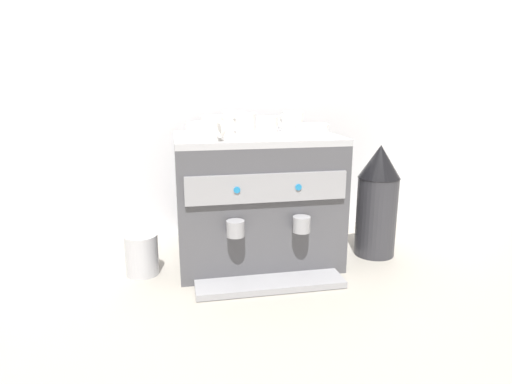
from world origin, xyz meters
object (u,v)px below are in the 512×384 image
ceramic_cup_4 (267,128)px  milk_pitcher (142,254)px  ceramic_cup_3 (245,124)px  ceramic_bowl_0 (204,129)px  espresso_machine (256,200)px  ceramic_cup_2 (213,128)px  ceramic_cup_0 (292,122)px  coffee_grinder (377,200)px  ceramic_bowl_1 (311,130)px  ceramic_cup_1 (234,122)px

ceramic_cup_4 → milk_pitcher: ceramic_cup_4 is taller
ceramic_cup_3 → ceramic_bowl_0: ceramic_cup_3 is taller
espresso_machine → milk_pitcher: (-0.40, -0.05, -0.16)m
ceramic_bowl_0 → espresso_machine: bearing=-16.1°
ceramic_cup_2 → milk_pitcher: size_ratio=0.76×
ceramic_cup_0 → ceramic_cup_4: bearing=-128.3°
ceramic_bowl_0 → ceramic_cup_4: bearing=-37.9°
espresso_machine → coffee_grinder: 0.45m
coffee_grinder → espresso_machine: bearing=175.6°
ceramic_cup_0 → ceramic_cup_2: 0.34m
ceramic_bowl_1 → ceramic_cup_0: bearing=113.7°
ceramic_cup_4 → ceramic_bowl_1: ceramic_cup_4 is taller
ceramic_cup_3 → espresso_machine: bearing=1.3°
ceramic_cup_1 → milk_pitcher: bearing=-158.7°
ceramic_cup_0 → milk_pitcher: (-0.54, -0.11, -0.42)m
ceramic_cup_0 → ceramic_bowl_1: (0.04, -0.10, -0.02)m
ceramic_cup_0 → coffee_grinder: bearing=-17.3°
ceramic_cup_2 → ceramic_cup_4: size_ratio=1.04×
ceramic_bowl_0 → ceramic_cup_2: bearing=-83.8°
ceramic_cup_3 → ceramic_bowl_0: size_ratio=0.77×
coffee_grinder → ceramic_cup_0: bearing=162.7°
ceramic_bowl_0 → ceramic_bowl_1: bearing=-13.7°
ceramic_cup_2 → ceramic_bowl_1: ceramic_cup_2 is taller
ceramic_cup_1 → ceramic_bowl_0: ceramic_cup_1 is taller
ceramic_cup_1 → espresso_machine: bearing=-52.9°
espresso_machine → ceramic_cup_3: size_ratio=5.65×
ceramic_cup_1 → ceramic_bowl_0: 0.12m
espresso_machine → ceramic_cup_1: size_ratio=5.07×
ceramic_cup_1 → ceramic_cup_2: (-0.09, -0.18, -0.00)m
espresso_machine → ceramic_cup_1: ceramic_cup_1 is taller
espresso_machine → ceramic_bowl_0: ceramic_bowl_0 is taller
ceramic_cup_2 → ceramic_bowl_1: bearing=10.5°
ceramic_cup_1 → ceramic_cup_2: size_ratio=1.04×
ceramic_cup_2 → ceramic_cup_4: (0.17, 0.00, -0.00)m
ceramic_cup_2 → coffee_grinder: (0.60, 0.07, -0.28)m
espresso_machine → ceramic_bowl_1: bearing=-11.3°
ceramic_cup_0 → coffee_grinder: size_ratio=0.26×
ceramic_cup_1 → ceramic_cup_3: 0.09m
ceramic_cup_0 → ceramic_bowl_1: ceramic_cup_0 is taller
ceramic_cup_0 → ceramic_cup_3: 0.19m
espresso_machine → ceramic_cup_4: (0.02, -0.10, 0.26)m
ceramic_bowl_0 → coffee_grinder: 0.68m
ceramic_cup_3 → coffee_grinder: bearing=-4.0°
ceramic_cup_0 → ceramic_cup_4: ceramic_cup_0 is taller
ceramic_cup_3 → coffee_grinder: ceramic_cup_3 is taller
milk_pitcher → coffee_grinder: bearing=1.0°
ceramic_cup_4 → espresso_machine: bearing=99.9°
ceramic_cup_1 → ceramic_bowl_1: size_ratio=0.97×
ceramic_cup_3 → ceramic_cup_4: ceramic_cup_3 is taller
ceramic_bowl_1 → coffee_grinder: (0.26, 0.00, -0.26)m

